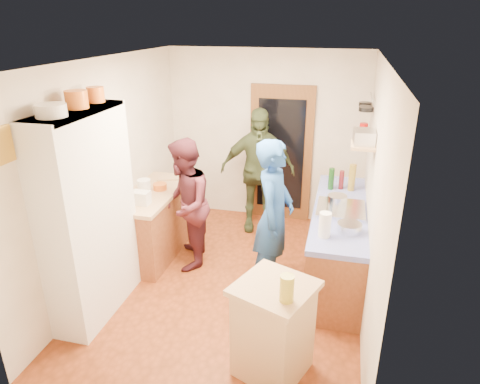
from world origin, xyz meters
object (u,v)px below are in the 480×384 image
at_px(person_left, 187,204).
at_px(person_back, 259,171).
at_px(island_base, 273,332).
at_px(person_hob, 276,218).
at_px(right_counter_base, 337,244).
at_px(hutch_body, 89,217).

bearing_deg(person_left, person_back, 136.17).
relative_size(person_left, person_back, 0.91).
distance_m(island_base, person_hob, 1.41).
relative_size(person_hob, person_left, 1.08).
bearing_deg(right_counter_base, person_hob, -146.91).
xyz_separation_m(island_base, person_back, (-0.71, 2.78, 0.49)).
bearing_deg(island_base, person_hob, 98.90).
bearing_deg(hutch_body, person_hob, 25.13).
bearing_deg(person_hob, person_back, 23.77).
relative_size(island_base, person_hob, 0.48).
xyz_separation_m(right_counter_base, person_left, (-1.86, -0.18, 0.42)).
bearing_deg(person_back, person_hob, -81.74).
bearing_deg(island_base, right_counter_base, 74.39).
xyz_separation_m(right_counter_base, island_base, (-0.49, -1.77, 0.01)).
distance_m(right_counter_base, person_back, 1.65).
relative_size(hutch_body, person_hob, 1.22).
relative_size(island_base, person_left, 0.51).
relative_size(hutch_body, right_counter_base, 1.00).
xyz_separation_m(hutch_body, island_base, (2.01, -0.47, -0.67)).
bearing_deg(island_base, hutch_body, 166.94).
distance_m(person_left, person_back, 1.36).
bearing_deg(person_hob, person_left, 81.32).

